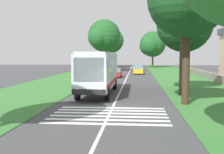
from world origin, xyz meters
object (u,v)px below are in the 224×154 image
trailing_car_0 (115,73)px  trailing_car_3 (139,67)px  roadside_tree_left_1 (107,41)px  coach_bus (99,70)px  roadside_tree_right_2 (152,45)px  utility_pole (181,48)px  roadside_tree_left_0 (111,41)px  trailing_car_1 (138,70)px  roadside_tree_right_1 (183,26)px  trailing_car_2 (137,68)px  roadside_tree_right_3 (185,1)px  roadside_tree_left_3 (103,37)px

trailing_car_0 → trailing_car_3: (21.07, -3.77, 0.00)m
roadside_tree_left_1 → coach_bus: bearing=-175.0°
roadside_tree_right_2 → utility_pole: 54.63m
roadside_tree_left_0 → utility_pole: roadside_tree_left_0 is taller
trailing_car_1 → roadside_tree_left_0: bearing=14.6°
trailing_car_1 → utility_pole: size_ratio=0.55×
roadside_tree_right_1 → trailing_car_2: bearing=8.2°
trailing_car_2 → roadside_tree_right_2: bearing=-11.4°
trailing_car_3 → roadside_tree_left_0: (16.98, 8.06, 6.61)m
roadside_tree_right_1 → roadside_tree_right_3: roadside_tree_right_3 is taller
coach_bus → trailing_car_3: bearing=-5.4°
trailing_car_3 → roadside_tree_right_2: size_ratio=0.44×
trailing_car_2 → roadside_tree_right_3: bearing=-175.3°
trailing_car_0 → roadside_tree_left_1: 27.42m
roadside_tree_left_0 → roadside_tree_left_1: roadside_tree_left_0 is taller
trailing_car_0 → trailing_car_3: bearing=-10.1°
trailing_car_2 → coach_bus: bearing=174.5°
roadside_tree_left_3 → trailing_car_0: bearing=-166.4°
roadside_tree_right_1 → trailing_car_1: bearing=10.3°
roadside_tree_left_0 → roadside_tree_right_2: roadside_tree_left_0 is taller
roadside_tree_left_1 → roadside_tree_left_3: 11.53m
roadside_tree_right_1 → trailing_car_0: bearing=26.7°
trailing_car_0 → roadside_tree_right_1: size_ratio=0.47×
trailing_car_1 → utility_pole: (-27.49, -3.61, 3.40)m
roadside_tree_right_3 → roadside_tree_right_2: bearing=-0.6°
trailing_car_0 → utility_pole: size_ratio=0.55×
trailing_car_2 → utility_pole: 35.56m
trailing_car_1 → roadside_tree_right_2: size_ratio=0.44×
trailing_car_1 → roadside_tree_left_3: (6.84, 7.14, 6.54)m
roadside_tree_right_2 → roadside_tree_left_3: bearing=151.8°
roadside_tree_left_0 → roadside_tree_right_1: roadside_tree_left_0 is taller
roadside_tree_left_0 → roadside_tree_right_1: size_ratio=1.19×
coach_bus → roadside_tree_right_2: bearing=-7.6°
roadside_tree_left_0 → trailing_car_0: bearing=-173.6°
trailing_car_1 → trailing_car_2: same height
trailing_car_1 → roadside_tree_left_1: bearing=22.3°
coach_bus → trailing_car_2: size_ratio=2.60×
trailing_car_1 → trailing_car_3: bearing=-1.0°
roadside_tree_right_1 → roadside_tree_left_1: bearing=15.7°
trailing_car_0 → roadside_tree_right_3: bearing=-164.7°
roadside_tree_right_3 → roadside_tree_left_1: bearing=11.8°
coach_bus → roadside_tree_right_2: size_ratio=1.14×
trailing_car_1 → roadside_tree_right_1: 24.63m
roadside_tree_left_0 → roadside_tree_left_3: size_ratio=1.03×
coach_bus → roadside_tree_right_2: roadside_tree_right_2 is taller
trailing_car_3 → roadside_tree_right_3: (-45.39, -2.89, 6.55)m
trailing_car_0 → trailing_car_3: same height
coach_bus → trailing_car_1: size_ratio=2.60×
coach_bus → trailing_car_2: (34.91, -3.36, -1.48)m
trailing_car_0 → trailing_car_1: (8.05, -3.54, 0.00)m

